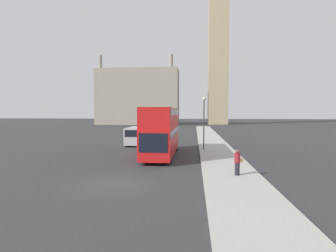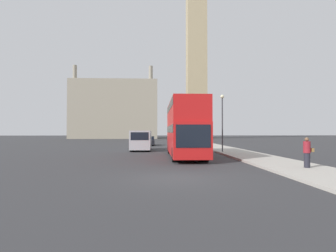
# 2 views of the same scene
# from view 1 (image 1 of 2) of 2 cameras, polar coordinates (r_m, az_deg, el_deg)

# --- Properties ---
(ground_plane) EXTENTS (300.00, 300.00, 0.00)m
(ground_plane) POSITION_cam_1_polar(r_m,az_deg,el_deg) (15.72, -11.19, -12.11)
(ground_plane) COLOR #333335
(sidewalk_strip) EXTENTS (3.67, 120.00, 0.15)m
(sidewalk_strip) POSITION_cam_1_polar(r_m,az_deg,el_deg) (15.24, 14.85, -12.35)
(sidewalk_strip) COLOR #ADA89E
(sidewalk_strip) RESTS_ON ground_plane
(clock_tower) EXTENTS (6.95, 7.12, 72.88)m
(clock_tower) POSITION_cam_1_polar(r_m,az_deg,el_deg) (97.36, 10.94, 22.90)
(clock_tower) COLOR tan
(clock_tower) RESTS_ON ground_plane
(building_block_distant) EXTENTS (27.14, 10.03, 22.42)m
(building_block_distant) POSITION_cam_1_polar(r_m,az_deg,el_deg) (89.56, -6.49, 6.27)
(building_block_distant) COLOR #9E937F
(building_block_distant) RESTS_ON ground_plane
(red_double_decker_bus) EXTENTS (2.54, 10.15, 4.48)m
(red_double_decker_bus) POSITION_cam_1_polar(r_m,az_deg,el_deg) (24.54, -1.39, -0.71)
(red_double_decker_bus) COLOR red
(red_double_decker_bus) RESTS_ON ground_plane
(white_van) EXTENTS (2.17, 5.19, 2.20)m
(white_van) POSITION_cam_1_polar(r_m,az_deg,el_deg) (32.93, -6.73, -2.07)
(white_van) COLOR #B2B7BC
(white_van) RESTS_ON ground_plane
(pedestrian) EXTENTS (0.52, 0.36, 1.62)m
(pedestrian) POSITION_cam_1_polar(r_m,az_deg,el_deg) (17.09, 14.87, -7.64)
(pedestrian) COLOR #23232D
(pedestrian) RESTS_ON sidewalk_strip
(street_lamp) EXTENTS (0.36, 0.36, 5.54)m
(street_lamp) POSITION_cam_1_polar(r_m,az_deg,el_deg) (28.09, 7.82, 2.41)
(street_lamp) COLOR #38383D
(street_lamp) RESTS_ON sidewalk_strip
(parked_sedan) EXTENTS (1.88, 4.76, 1.41)m
(parked_sedan) POSITION_cam_1_polar(r_m,az_deg,el_deg) (44.04, -2.98, -1.48)
(parked_sedan) COLOR black
(parked_sedan) RESTS_ON ground_plane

